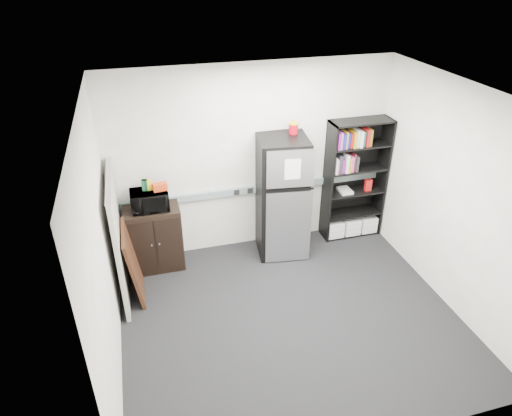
# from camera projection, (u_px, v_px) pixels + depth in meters

# --- Properties ---
(floor) EXTENTS (4.00, 4.00, 0.00)m
(floor) POSITION_uv_depth(u_px,v_px,m) (290.00, 317.00, 5.58)
(floor) COLOR black
(floor) RESTS_ON ground
(wall_back) EXTENTS (4.00, 0.02, 2.70)m
(wall_back) POSITION_uv_depth(u_px,v_px,m) (252.00, 160.00, 6.38)
(wall_back) COLOR silver
(wall_back) RESTS_ON floor
(wall_right) EXTENTS (0.02, 3.50, 2.70)m
(wall_right) POSITION_uv_depth(u_px,v_px,m) (454.00, 199.00, 5.37)
(wall_right) COLOR silver
(wall_right) RESTS_ON floor
(wall_left) EXTENTS (0.02, 3.50, 2.70)m
(wall_left) POSITION_uv_depth(u_px,v_px,m) (101.00, 251.00, 4.45)
(wall_left) COLOR silver
(wall_left) RESTS_ON floor
(ceiling) EXTENTS (4.00, 3.50, 0.02)m
(ceiling) POSITION_uv_depth(u_px,v_px,m) (301.00, 99.00, 4.24)
(ceiling) COLOR white
(ceiling) RESTS_ON wall_back
(electrical_raceway) EXTENTS (3.92, 0.05, 0.10)m
(electrical_raceway) POSITION_uv_depth(u_px,v_px,m) (253.00, 189.00, 6.57)
(electrical_raceway) COLOR gray
(electrical_raceway) RESTS_ON wall_back
(wall_note) EXTENTS (0.14, 0.00, 0.10)m
(wall_note) POSITION_uv_depth(u_px,v_px,m) (228.00, 149.00, 6.19)
(wall_note) COLOR white
(wall_note) RESTS_ON wall_back
(bookshelf) EXTENTS (0.90, 0.34, 1.85)m
(bookshelf) POSITION_uv_depth(u_px,v_px,m) (355.00, 181.00, 6.79)
(bookshelf) COLOR black
(bookshelf) RESTS_ON floor
(cubicle_partition) EXTENTS (0.06, 1.30, 1.62)m
(cubicle_partition) POSITION_uv_depth(u_px,v_px,m) (119.00, 237.00, 5.64)
(cubicle_partition) COLOR #9C968B
(cubicle_partition) RESTS_ON floor
(cabinet) EXTENTS (0.74, 0.49, 0.93)m
(cabinet) POSITION_uv_depth(u_px,v_px,m) (154.00, 238.00, 6.27)
(cabinet) COLOR black
(cabinet) RESTS_ON floor
(microwave) EXTENTS (0.49, 0.33, 0.27)m
(microwave) POSITION_uv_depth(u_px,v_px,m) (149.00, 200.00, 5.96)
(microwave) COLOR black
(microwave) RESTS_ON cabinet
(snack_box_a) EXTENTS (0.08, 0.06, 0.15)m
(snack_box_a) POSITION_uv_depth(u_px,v_px,m) (145.00, 185.00, 5.88)
(snack_box_a) COLOR #18572A
(snack_box_a) RESTS_ON microwave
(snack_box_b) EXTENTS (0.08, 0.07, 0.15)m
(snack_box_b) POSITION_uv_depth(u_px,v_px,m) (145.00, 185.00, 5.88)
(snack_box_b) COLOR #0D3926
(snack_box_b) RESTS_ON microwave
(snack_box_c) EXTENTS (0.08, 0.06, 0.14)m
(snack_box_c) POSITION_uv_depth(u_px,v_px,m) (149.00, 185.00, 5.89)
(snack_box_c) COLOR yellow
(snack_box_c) RESTS_ON microwave
(snack_bag) EXTENTS (0.19, 0.12, 0.10)m
(snack_bag) POSITION_uv_depth(u_px,v_px,m) (160.00, 187.00, 5.89)
(snack_bag) COLOR red
(snack_bag) RESTS_ON microwave
(refrigerator) EXTENTS (0.74, 0.77, 1.76)m
(refrigerator) POSITION_uv_depth(u_px,v_px,m) (281.00, 197.00, 6.41)
(refrigerator) COLOR black
(refrigerator) RESTS_ON floor
(coffee_can) EXTENTS (0.13, 0.13, 0.17)m
(coffee_can) POSITION_uv_depth(u_px,v_px,m) (293.00, 127.00, 6.08)
(coffee_can) COLOR #B10816
(coffee_can) RESTS_ON refrigerator
(framed_poster) EXTENTS (0.17, 0.74, 0.95)m
(framed_poster) POSITION_uv_depth(u_px,v_px,m) (133.00, 263.00, 5.75)
(framed_poster) COLOR black
(framed_poster) RESTS_ON floor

